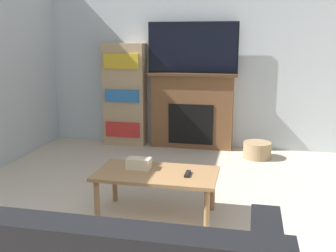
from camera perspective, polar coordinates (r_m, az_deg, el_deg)
The scene contains 8 objects.
wall_back at distance 5.82m, azimuth 4.75°, elevation 10.17°, with size 5.60×0.06×2.70m.
fireplace at distance 5.78m, azimuth 3.50°, elevation 2.27°, with size 1.29×0.28×1.11m.
tv at distance 5.67m, azimuth 3.59°, elevation 11.29°, with size 1.29×0.03×0.72m.
coffee_table at distance 3.59m, azimuth -1.68°, elevation -7.47°, with size 1.09×0.58×0.42m.
tissue_box at distance 3.66m, azimuth -4.26°, elevation -5.41°, with size 0.22×0.12×0.10m.
remote_control at distance 3.50m, azimuth 2.86°, elevation -6.95°, with size 0.04×0.15×0.02m.
bookshelf at distance 5.97m, azimuth -6.29°, elevation 4.53°, with size 0.62×0.29×1.53m.
storage_basket at distance 5.49m, azimuth 12.80°, elevation -3.43°, with size 0.37×0.37×0.22m.
Camera 1 is at (0.75, -1.05, 1.61)m, focal length 42.00 mm.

